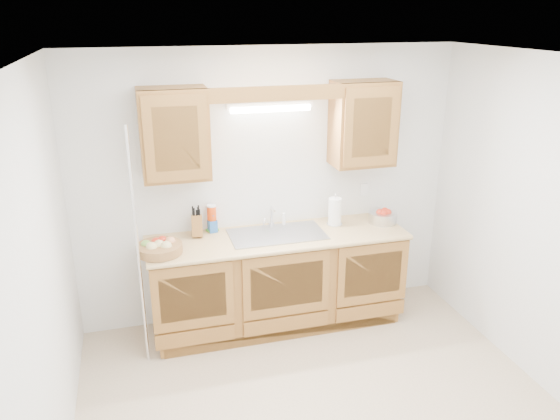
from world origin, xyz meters
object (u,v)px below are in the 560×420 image
object	(u,v)px
apple_bowl	(383,216)
paper_towel	(335,212)
fruit_basket	(159,247)
knife_block	(197,225)

from	to	relation	value
apple_bowl	paper_towel	bearing A→B (deg)	171.86
paper_towel	apple_bowl	size ratio (longest dim) A/B	1.07
fruit_basket	paper_towel	world-z (taller)	paper_towel
paper_towel	apple_bowl	bearing A→B (deg)	-8.14
fruit_basket	knife_block	bearing A→B (deg)	39.69
apple_bowl	knife_block	bearing A→B (deg)	175.27
knife_block	paper_towel	size ratio (longest dim) A/B	0.91
fruit_basket	knife_block	size ratio (longest dim) A/B	1.51
knife_block	paper_towel	xyz separation A→B (m)	(1.26, -0.08, 0.03)
paper_towel	apple_bowl	xyz separation A→B (m)	(0.46, -0.07, -0.07)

